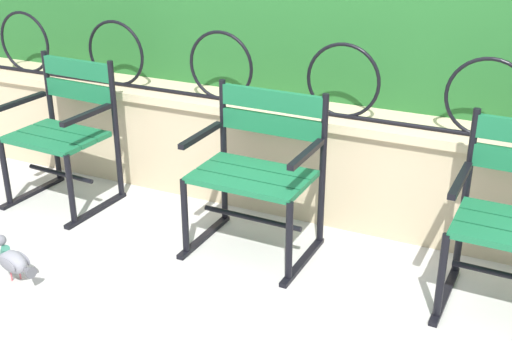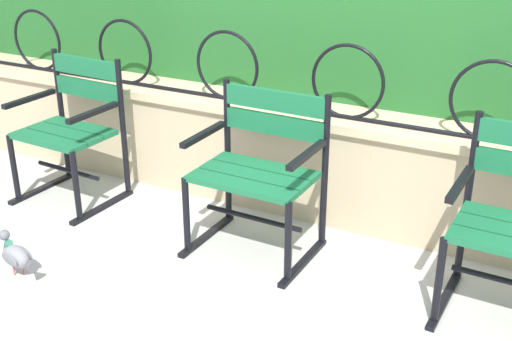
# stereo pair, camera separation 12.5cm
# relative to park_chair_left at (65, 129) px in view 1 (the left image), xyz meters

# --- Properties ---
(ground_plane) EXTENTS (60.00, 60.00, 0.00)m
(ground_plane) POSITION_rel_park_chair_left_xyz_m (1.41, -0.37, -0.47)
(ground_plane) COLOR #B7B5AF
(stone_wall) EXTENTS (7.08, 0.41, 0.64)m
(stone_wall) POSITION_rel_park_chair_left_xyz_m (1.41, 0.50, -0.14)
(stone_wall) COLOR tan
(stone_wall) RESTS_ON ground
(iron_arch_fence) EXTENTS (6.55, 0.02, 0.42)m
(iron_arch_fence) POSITION_rel_park_chair_left_xyz_m (1.25, 0.43, 0.36)
(iron_arch_fence) COLOR black
(iron_arch_fence) RESTS_ON stone_wall
(hedge_row) EXTENTS (6.94, 0.59, 0.84)m
(hedge_row) POSITION_rel_park_chair_left_xyz_m (1.44, 0.97, 0.56)
(hedge_row) COLOR #236028
(hedge_row) RESTS_ON stone_wall
(park_chair_left) EXTENTS (0.60, 0.55, 0.88)m
(park_chair_left) POSITION_rel_park_chair_left_xyz_m (0.00, 0.00, 0.00)
(park_chair_left) COLOR #19663D
(park_chair_left) RESTS_ON ground
(park_chair_centre) EXTENTS (0.65, 0.53, 0.86)m
(park_chair_centre) POSITION_rel_park_chair_left_xyz_m (1.32, -0.03, 0.00)
(park_chair_centre) COLOR #19663D
(park_chair_centre) RESTS_ON ground
(pigeon_far_side) EXTENTS (0.29, 0.14, 0.22)m
(pigeon_far_side) POSITION_rel_park_chair_left_xyz_m (0.37, -0.88, -0.35)
(pigeon_far_side) COLOR gray
(pigeon_far_side) RESTS_ON ground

